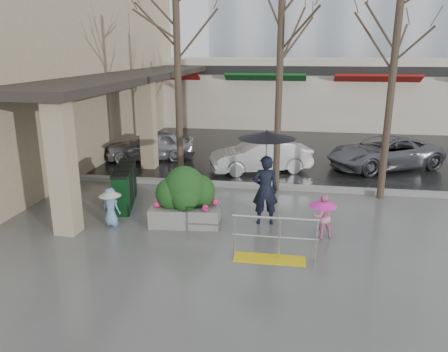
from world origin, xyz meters
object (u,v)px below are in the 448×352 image
(handrail, at_px, (273,244))
(tree_west, at_px, (177,31))
(child_pink, at_px, (323,213))
(tree_midwest, at_px, (281,25))
(child_blue, at_px, (111,203))
(news_boxes, at_px, (125,186))
(car_a, at_px, (150,145))
(car_c, at_px, (384,152))
(planter, at_px, (185,197))
(woman, at_px, (266,168))
(tree_mideast, at_px, (397,38))
(car_b, at_px, (261,156))

(handrail, height_order, tree_west, tree_west)
(child_pink, bearing_deg, tree_midwest, -89.21)
(child_blue, bearing_deg, handrail, 179.84)
(tree_west, bearing_deg, child_blue, -106.06)
(child_pink, distance_m, news_boxes, 5.93)
(car_a, height_order, car_c, same)
(tree_west, relative_size, news_boxes, 3.12)
(planter, height_order, car_c, planter)
(handrail, relative_size, child_blue, 1.81)
(planter, bearing_deg, handrail, -35.51)
(woman, xyz_separation_m, planter, (-2.09, -0.39, -0.78))
(woman, xyz_separation_m, car_a, (-5.31, 6.35, -0.92))
(tree_mideast, distance_m, car_b, 6.35)
(tree_mideast, bearing_deg, planter, -151.07)
(tree_midwest, relative_size, planter, 3.64)
(car_c, bearing_deg, tree_mideast, -38.13)
(tree_midwest, bearing_deg, child_blue, -140.40)
(car_a, bearing_deg, news_boxes, -8.21)
(news_boxes, height_order, car_a, car_a)
(tree_midwest, bearing_deg, planter, -126.33)
(tree_midwest, distance_m, woman, 4.56)
(tree_west, distance_m, planter, 5.38)
(tree_mideast, height_order, car_a, tree_mideast)
(tree_west, bearing_deg, news_boxes, -123.31)
(child_pink, bearing_deg, tree_mideast, -140.83)
(car_a, distance_m, car_b, 4.91)
(planter, relative_size, car_a, 0.52)
(news_boxes, xyz_separation_m, car_c, (8.49, 5.69, 0.03))
(woman, height_order, child_blue, woman)
(tree_west, xyz_separation_m, woman, (3.03, -2.68, -3.54))
(news_boxes, bearing_deg, car_a, 86.60)
(tree_mideast, relative_size, car_a, 1.76)
(car_a, bearing_deg, child_pink, 24.93)
(child_blue, bearing_deg, car_c, -121.83)
(car_a, xyz_separation_m, car_c, (9.55, 0.15, 0.00))
(tree_west, xyz_separation_m, child_blue, (-1.00, -3.47, -4.46))
(planter, distance_m, car_a, 7.47)
(car_a, relative_size, car_b, 0.97)
(child_blue, xyz_separation_m, planter, (1.94, 0.40, 0.14))
(child_pink, relative_size, car_a, 0.30)
(tree_midwest, relative_size, car_a, 1.89)
(woman, xyz_separation_m, car_c, (4.23, 6.50, -0.92))
(news_boxes, bearing_deg, child_blue, -95.95)
(woman, bearing_deg, car_a, -58.77)
(car_c, bearing_deg, planter, -69.41)
(tree_midwest, distance_m, child_pink, 5.84)
(car_c, bearing_deg, tree_west, -89.16)
(child_pink, height_order, car_c, car_c)
(tree_west, height_order, child_blue, tree_west)
(woman, height_order, car_c, woman)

